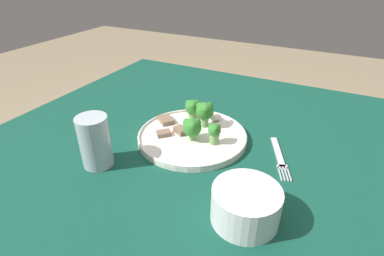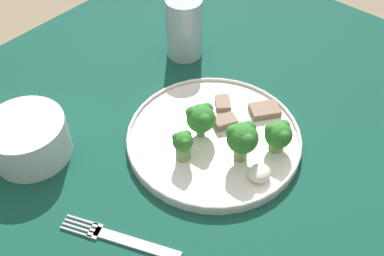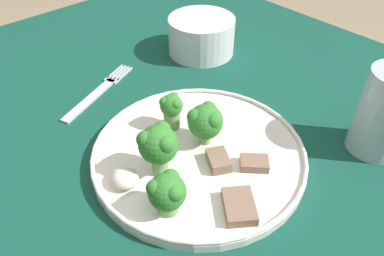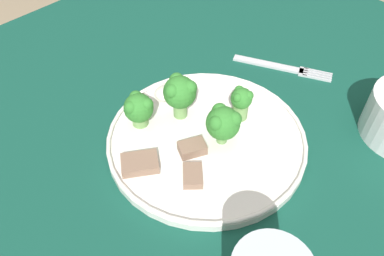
% 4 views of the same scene
% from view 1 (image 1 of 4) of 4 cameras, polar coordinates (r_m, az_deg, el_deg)
% --- Properties ---
extents(table, '(1.12, 1.03, 0.77)m').
position_cam_1_polar(table, '(0.86, 2.28, -8.21)').
color(table, '#114738').
rests_on(table, ground_plane).
extents(dinner_plate, '(0.29, 0.29, 0.02)m').
position_cam_1_polar(dinner_plate, '(0.79, 0.06, -1.55)').
color(dinner_plate, white).
rests_on(dinner_plate, table).
extents(fork, '(0.09, 0.17, 0.00)m').
position_cam_1_polar(fork, '(0.75, 16.29, -5.34)').
color(fork, silver).
rests_on(fork, table).
extents(cream_bowl, '(0.13, 0.13, 0.07)m').
position_cam_1_polar(cream_bowl, '(0.57, 10.17, -14.38)').
color(cream_bowl, white).
rests_on(cream_bowl, table).
extents(drinking_glass, '(0.07, 0.07, 0.12)m').
position_cam_1_polar(drinking_glass, '(0.71, -17.90, -2.93)').
color(drinking_glass, '#B2C1CC').
rests_on(drinking_glass, table).
extents(broccoli_floret_near_rim_left, '(0.05, 0.05, 0.07)m').
position_cam_1_polar(broccoli_floret_near_rim_left, '(0.81, 2.47, 3.22)').
color(broccoli_floret_near_rim_left, '#709E56').
rests_on(broccoli_floret_near_rim_left, dinner_plate).
extents(broccoli_floret_center_left, '(0.05, 0.05, 0.06)m').
position_cam_1_polar(broccoli_floret_center_left, '(0.75, 0.02, 0.17)').
color(broccoli_floret_center_left, '#709E56').
rests_on(broccoli_floret_center_left, dinner_plate).
extents(broccoli_floret_back_left, '(0.04, 0.04, 0.05)m').
position_cam_1_polar(broccoli_floret_back_left, '(0.86, 0.10, 3.96)').
color(broccoli_floret_back_left, '#709E56').
rests_on(broccoli_floret_back_left, dinner_plate).
extents(broccoli_floret_front_left, '(0.03, 0.03, 0.05)m').
position_cam_1_polar(broccoli_floret_front_left, '(0.74, 4.29, -0.76)').
color(broccoli_floret_front_left, '#709E56').
rests_on(broccoli_floret_front_left, dinner_plate).
extents(meat_slice_front_slice, '(0.04, 0.04, 0.01)m').
position_cam_1_polar(meat_slice_front_slice, '(0.80, -2.18, -0.45)').
color(meat_slice_front_slice, '#846651').
rests_on(meat_slice_front_slice, dinner_plate).
extents(meat_slice_middle_slice, '(0.04, 0.04, 0.01)m').
position_cam_1_polar(meat_slice_middle_slice, '(0.79, -5.41, -1.02)').
color(meat_slice_middle_slice, '#846651').
rests_on(meat_slice_middle_slice, dinner_plate).
extents(meat_slice_rear_slice, '(0.06, 0.06, 0.01)m').
position_cam_1_polar(meat_slice_rear_slice, '(0.85, -5.01, 1.56)').
color(meat_slice_rear_slice, '#846651').
rests_on(meat_slice_rear_slice, dinner_plate).
extents(sauce_dollop, '(0.04, 0.03, 0.02)m').
position_cam_1_polar(sauce_dollop, '(0.86, 4.43, 2.13)').
color(sauce_dollop, silver).
rests_on(sauce_dollop, dinner_plate).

